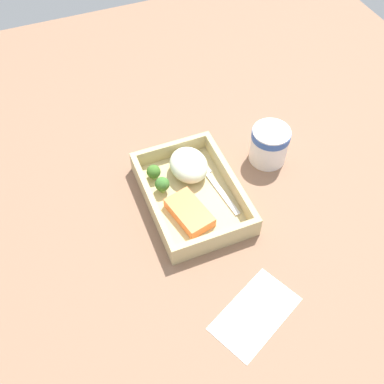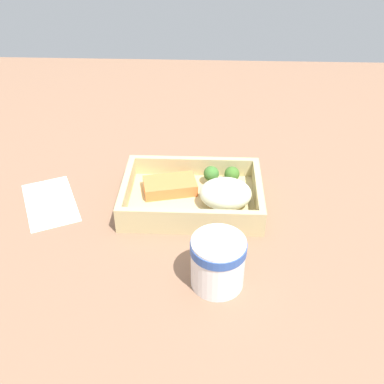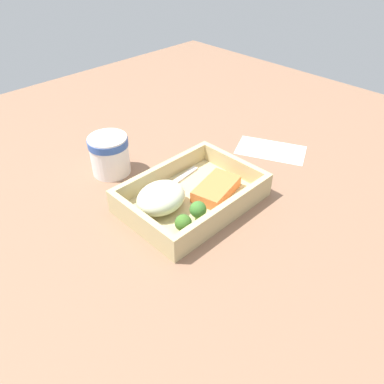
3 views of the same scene
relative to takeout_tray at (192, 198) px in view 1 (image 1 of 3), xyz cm
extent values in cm
cube|color=#866149|center=(0.00, 0.00, -1.60)|extent=(160.00, 160.00, 2.00)
cube|color=tan|center=(0.00, 0.00, 0.00)|extent=(26.19, 18.45, 1.20)
cube|color=tan|center=(0.00, -8.62, 2.48)|extent=(26.19, 1.20, 3.77)
cube|color=tan|center=(0.00, 8.62, 2.48)|extent=(26.19, 1.20, 3.77)
cube|color=tan|center=(-12.50, 0.00, 2.48)|extent=(1.20, 16.05, 3.77)
cube|color=tan|center=(12.50, 0.00, 2.48)|extent=(1.20, 16.05, 3.77)
cube|color=orange|center=(-4.40, 2.32, 1.77)|extent=(11.11, 7.94, 2.33)
ellipsoid|color=#E5E7C3|center=(6.26, -1.75, 3.19)|extent=(9.64, 7.93, 5.18)
cylinder|color=#79A458|center=(3.60, 5.17, 1.34)|extent=(1.17, 1.17, 1.49)
sphere|color=#3C712C|center=(3.60, 5.17, 2.93)|extent=(3.07, 3.07, 3.07)
cylinder|color=#779658|center=(7.70, 5.67, 1.22)|extent=(1.14, 1.14, 1.24)
sphere|color=#3F6D26|center=(7.70, 5.67, 2.67)|extent=(3.01, 3.01, 3.01)
cube|color=silver|center=(-1.76, -6.08, 0.82)|extent=(12.44, 2.61, 0.44)
cube|color=silver|center=(6.09, -5.11, 0.82)|extent=(3.64, 2.60, 0.44)
cylinder|color=white|center=(4.74, -20.14, 3.67)|extent=(8.17, 8.17, 8.53)
cylinder|color=#3356A8|center=(4.74, -20.14, 6.76)|extent=(8.42, 8.42, 1.54)
cube|color=white|center=(-27.43, -0.95, -0.48)|extent=(14.93, 18.21, 0.24)
camera|label=1|loc=(-52.88, 21.20, 74.49)|focal=42.00mm
camera|label=2|loc=(2.90, -68.85, 51.82)|focal=42.00mm
camera|label=3|loc=(40.18, 40.57, 45.60)|focal=35.00mm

